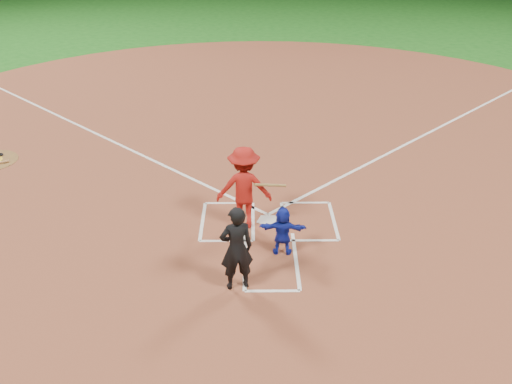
{
  "coord_description": "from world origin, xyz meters",
  "views": [
    {
      "loc": [
        -0.41,
        -11.98,
        6.9
      ],
      "look_at": [
        -0.3,
        -0.4,
        1.0
      ],
      "focal_mm": 40.0,
      "sensor_mm": 36.0,
      "label": 1
    }
  ],
  "objects_px": {
    "home_plate": "(268,220)",
    "catcher": "(283,231)",
    "umpire": "(236,248)",
    "batter_at_plate": "(244,188)"
  },
  "relations": [
    {
      "from": "umpire",
      "to": "batter_at_plate",
      "type": "relative_size",
      "value": 0.9
    },
    {
      "from": "home_plate",
      "to": "batter_at_plate",
      "type": "xyz_separation_m",
      "value": [
        -0.58,
        -0.21,
        0.99
      ]
    },
    {
      "from": "home_plate",
      "to": "catcher",
      "type": "distance_m",
      "value": 1.54
    },
    {
      "from": "home_plate",
      "to": "umpire",
      "type": "bearing_deg",
      "value": 75.11
    },
    {
      "from": "catcher",
      "to": "umpire",
      "type": "xyz_separation_m",
      "value": [
        -0.97,
        -1.23,
        0.35
      ]
    },
    {
      "from": "home_plate",
      "to": "catcher",
      "type": "xyz_separation_m",
      "value": [
        0.26,
        -1.41,
        0.55
      ]
    },
    {
      "from": "umpire",
      "to": "catcher",
      "type": "bearing_deg",
      "value": -142.31
    },
    {
      "from": "home_plate",
      "to": "catcher",
      "type": "relative_size",
      "value": 0.54
    },
    {
      "from": "catcher",
      "to": "batter_at_plate",
      "type": "relative_size",
      "value": 0.56
    },
    {
      "from": "catcher",
      "to": "umpire",
      "type": "distance_m",
      "value": 1.6
    }
  ]
}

